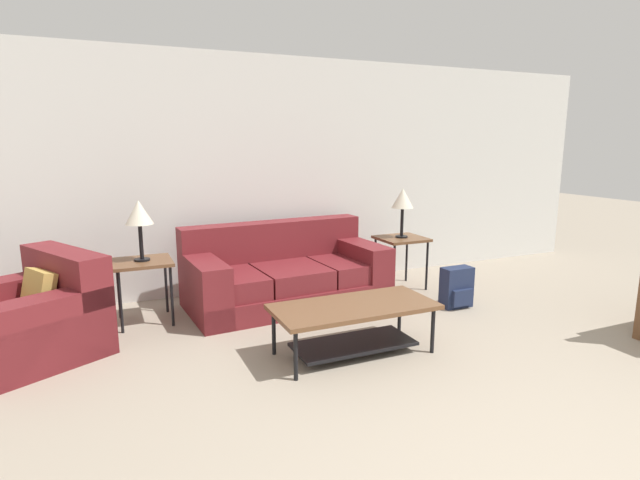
{
  "coord_description": "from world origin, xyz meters",
  "views": [
    {
      "loc": [
        -1.93,
        -1.2,
        1.67
      ],
      "look_at": [
        -0.16,
        2.81,
        0.8
      ],
      "focal_mm": 28.0,
      "sensor_mm": 36.0,
      "label": 1
    }
  ],
  "objects_px": {
    "armchair": "(32,320)",
    "side_table_right": "(401,243)",
    "couch": "(285,276)",
    "table_lamp_right": "(403,200)",
    "table_lamp_left": "(139,214)",
    "coffee_table": "(354,317)",
    "side_table_left": "(143,267)",
    "backpack": "(457,288)"
  },
  "relations": [
    {
      "from": "coffee_table",
      "to": "side_table_left",
      "type": "height_order",
      "value": "side_table_left"
    },
    {
      "from": "armchair",
      "to": "backpack",
      "type": "xyz_separation_m",
      "value": [
        3.83,
        -0.42,
        -0.09
      ]
    },
    {
      "from": "table_lamp_left",
      "to": "table_lamp_right",
      "type": "relative_size",
      "value": 1.0
    },
    {
      "from": "couch",
      "to": "armchair",
      "type": "distance_m",
      "value": 2.32
    },
    {
      "from": "side_table_right",
      "to": "armchair",
      "type": "bearing_deg",
      "value": -173.73
    },
    {
      "from": "couch",
      "to": "backpack",
      "type": "height_order",
      "value": "couch"
    },
    {
      "from": "side_table_right",
      "to": "table_lamp_left",
      "type": "xyz_separation_m",
      "value": [
        -2.81,
        -0.0,
        0.49
      ]
    },
    {
      "from": "armchair",
      "to": "side_table_left",
      "type": "xyz_separation_m",
      "value": [
        0.88,
        0.4,
        0.24
      ]
    },
    {
      "from": "side_table_right",
      "to": "table_lamp_right",
      "type": "relative_size",
      "value": 1.06
    },
    {
      "from": "table_lamp_left",
      "to": "backpack",
      "type": "xyz_separation_m",
      "value": [
        2.95,
        -0.83,
        -0.82
      ]
    },
    {
      "from": "couch",
      "to": "table_lamp_left",
      "type": "distance_m",
      "value": 1.58
    },
    {
      "from": "backpack",
      "to": "table_lamp_right",
      "type": "bearing_deg",
      "value": 99.86
    },
    {
      "from": "side_table_right",
      "to": "backpack",
      "type": "relative_size",
      "value": 1.43
    },
    {
      "from": "coffee_table",
      "to": "table_lamp_right",
      "type": "distance_m",
      "value": 2.09
    },
    {
      "from": "side_table_left",
      "to": "backpack",
      "type": "bearing_deg",
      "value": -15.67
    },
    {
      "from": "armchair",
      "to": "table_lamp_left",
      "type": "height_order",
      "value": "table_lamp_left"
    },
    {
      "from": "table_lamp_right",
      "to": "backpack",
      "type": "height_order",
      "value": "table_lamp_right"
    },
    {
      "from": "armchair",
      "to": "coffee_table",
      "type": "relative_size",
      "value": 1.04
    },
    {
      "from": "couch",
      "to": "backpack",
      "type": "relative_size",
      "value": 5.03
    },
    {
      "from": "backpack",
      "to": "armchair",
      "type": "bearing_deg",
      "value": 173.69
    },
    {
      "from": "armchair",
      "to": "table_lamp_right",
      "type": "bearing_deg",
      "value": 6.27
    },
    {
      "from": "table_lamp_left",
      "to": "backpack",
      "type": "height_order",
      "value": "table_lamp_left"
    },
    {
      "from": "side_table_right",
      "to": "table_lamp_right",
      "type": "xyz_separation_m",
      "value": [
        -0.0,
        -0.0,
        0.49
      ]
    },
    {
      "from": "armchair",
      "to": "coffee_table",
      "type": "xyz_separation_m",
      "value": [
        2.33,
        -1.02,
        0.02
      ]
    },
    {
      "from": "couch",
      "to": "armchair",
      "type": "relative_size",
      "value": 1.55
    },
    {
      "from": "coffee_table",
      "to": "table_lamp_right",
      "type": "bearing_deg",
      "value": 46.38
    },
    {
      "from": "table_lamp_left",
      "to": "table_lamp_right",
      "type": "xyz_separation_m",
      "value": [
        2.81,
        0.0,
        0.0
      ]
    },
    {
      "from": "table_lamp_left",
      "to": "couch",
      "type": "bearing_deg",
      "value": 0.84
    },
    {
      "from": "armchair",
      "to": "couch",
      "type": "bearing_deg",
      "value": 10.57
    },
    {
      "from": "armchair",
      "to": "side_table_right",
      "type": "height_order",
      "value": "armchair"
    },
    {
      "from": "couch",
      "to": "table_lamp_left",
      "type": "bearing_deg",
      "value": -179.16
    },
    {
      "from": "couch",
      "to": "table_lamp_right",
      "type": "distance_m",
      "value": 1.59
    },
    {
      "from": "coffee_table",
      "to": "armchair",
      "type": "bearing_deg",
      "value": 156.42
    },
    {
      "from": "armchair",
      "to": "coffee_table",
      "type": "distance_m",
      "value": 2.54
    },
    {
      "from": "backpack",
      "to": "coffee_table",
      "type": "bearing_deg",
      "value": -158.38
    },
    {
      "from": "table_lamp_right",
      "to": "backpack",
      "type": "distance_m",
      "value": 1.18
    },
    {
      "from": "armchair",
      "to": "table_lamp_left",
      "type": "relative_size",
      "value": 2.4
    },
    {
      "from": "side_table_left",
      "to": "side_table_right",
      "type": "bearing_deg",
      "value": 0.0
    },
    {
      "from": "armchair",
      "to": "table_lamp_right",
      "type": "height_order",
      "value": "table_lamp_right"
    },
    {
      "from": "armchair",
      "to": "side_table_right",
      "type": "xyz_separation_m",
      "value": [
        3.68,
        0.4,
        0.24
      ]
    },
    {
      "from": "coffee_table",
      "to": "backpack",
      "type": "height_order",
      "value": "backpack"
    },
    {
      "from": "side_table_left",
      "to": "side_table_right",
      "type": "distance_m",
      "value": 2.81
    }
  ]
}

